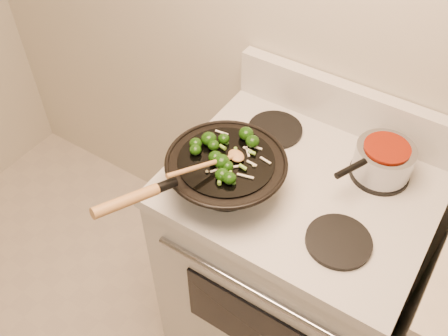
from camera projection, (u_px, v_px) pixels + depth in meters
The scene contains 5 objects.
stove at pixel (290, 263), 1.83m from camera, with size 0.78×0.67×1.08m.
wok at pixel (225, 172), 1.43m from camera, with size 0.35×0.56×0.19m.
stirfry at pixel (224, 153), 1.39m from camera, with size 0.23×0.22×0.04m.
wooden_spoon at pixel (217, 161), 1.36m from camera, with size 0.12×0.24×0.06m.
saucepan at pixel (383, 160), 1.47m from camera, with size 0.18×0.27×0.10m.
Camera 1 is at (0.32, 0.20, 2.04)m, focal length 40.00 mm.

